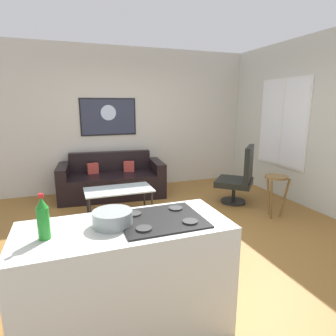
{
  "coord_description": "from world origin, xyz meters",
  "views": [
    {
      "loc": [
        -1.17,
        -3.29,
        1.72
      ],
      "look_at": [
        0.35,
        0.9,
        0.7
      ],
      "focal_mm": 30.22,
      "sensor_mm": 36.0,
      "label": 1
    }
  ],
  "objects": [
    {
      "name": "bar_stool",
      "position": [
        1.78,
        0.02,
        0.52
      ],
      "size": [
        0.39,
        0.38,
        0.66
      ],
      "color": "brown",
      "rests_on": "ground"
    },
    {
      "name": "window",
      "position": [
        2.59,
        0.9,
        1.37
      ],
      "size": [
        0.03,
        1.21,
        1.6
      ],
      "color": "silver"
    },
    {
      "name": "mixing_bowl",
      "position": [
        -0.91,
        -1.42,
        0.93
      ],
      "size": [
        0.28,
        0.28,
        0.11
      ],
      "color": "gray",
      "rests_on": "kitchen_counter"
    },
    {
      "name": "ground",
      "position": [
        0.0,
        0.0,
        -0.02
      ],
      "size": [
        6.4,
        6.4,
        0.04
      ],
      "primitive_type": "cube",
      "color": "olive"
    },
    {
      "name": "soda_bottle",
      "position": [
        -1.34,
        -1.48,
        1.02
      ],
      "size": [
        0.08,
        0.08,
        0.3
      ],
      "color": "#238828",
      "rests_on": "kitchen_counter"
    },
    {
      "name": "armchair",
      "position": [
        1.62,
        0.74,
        0.47
      ],
      "size": [
        0.85,
        0.85,
        1.02
      ],
      "color": "black",
      "rests_on": "ground"
    },
    {
      "name": "back_wall",
      "position": [
        0.0,
        2.42,
        1.4
      ],
      "size": [
        6.4,
        0.05,
        2.8
      ],
      "primitive_type": "cube",
      "color": "beige",
      "rests_on": "ground"
    },
    {
      "name": "kitchen_counter",
      "position": [
        -0.82,
        -1.45,
        0.44
      ],
      "size": [
        1.49,
        0.65,
        0.91
      ],
      "color": "silver",
      "rests_on": "ground"
    },
    {
      "name": "couch",
      "position": [
        -0.4,
        1.91,
        0.29
      ],
      "size": [
        1.97,
        0.98,
        0.8
      ],
      "color": "black",
      "rests_on": "ground"
    },
    {
      "name": "right_wall",
      "position": [
        2.62,
        0.3,
        1.4
      ],
      "size": [
        0.05,
        6.4,
        2.8
      ],
      "primitive_type": "cube",
      "color": "beige",
      "rests_on": "ground"
    },
    {
      "name": "wall_painting",
      "position": [
        -0.35,
        2.38,
        1.47
      ],
      "size": [
        1.08,
        0.03,
        0.72
      ],
      "color": "black"
    },
    {
      "name": "coffee_table",
      "position": [
        -0.46,
        0.87,
        0.4
      ],
      "size": [
        1.02,
        0.54,
        0.44
      ],
      "color": "silver",
      "rests_on": "ground"
    }
  ]
}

